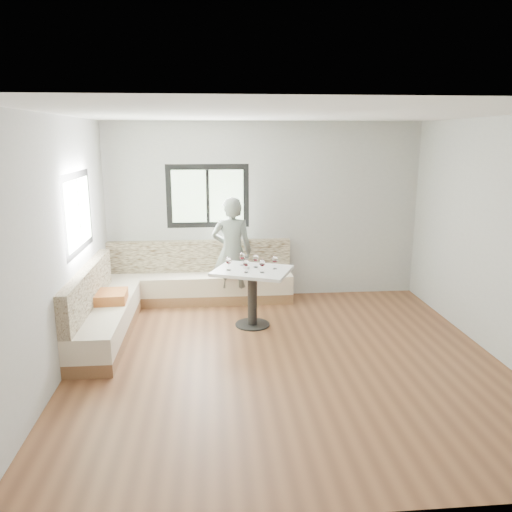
% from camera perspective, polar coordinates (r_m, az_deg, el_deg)
% --- Properties ---
extents(room, '(5.01, 5.01, 2.81)m').
position_cam_1_polar(room, '(5.64, 2.75, 1.66)').
color(room, brown).
rests_on(room, ground).
extents(banquette, '(2.90, 2.80, 0.95)m').
position_cam_1_polar(banquette, '(7.41, -10.73, -4.29)').
color(banquette, '#875F40').
rests_on(banquette, ground).
extents(table, '(1.20, 1.08, 0.81)m').
position_cam_1_polar(table, '(6.84, -0.42, -3.16)').
color(table, black).
rests_on(table, ground).
extents(person, '(0.65, 0.46, 1.69)m').
position_cam_1_polar(person, '(7.65, -2.77, 0.50)').
color(person, slate).
rests_on(person, ground).
extents(olive_ramekin, '(0.09, 0.09, 0.03)m').
position_cam_1_polar(olive_ramekin, '(6.81, -1.11, -1.30)').
color(olive_ramekin, white).
rests_on(olive_ramekin, table).
extents(wine_glass_a, '(0.08, 0.08, 0.18)m').
position_cam_1_polar(wine_glass_a, '(6.71, -3.16, -0.57)').
color(wine_glass_a, white).
rests_on(wine_glass_a, table).
extents(wine_glass_b, '(0.08, 0.08, 0.18)m').
position_cam_1_polar(wine_glass_b, '(6.59, -1.15, -0.83)').
color(wine_glass_b, white).
rests_on(wine_glass_b, table).
extents(wine_glass_c, '(0.08, 0.08, 0.18)m').
position_cam_1_polar(wine_glass_c, '(6.58, 0.71, -0.84)').
color(wine_glass_c, white).
rests_on(wine_glass_c, table).
extents(wine_glass_d, '(0.08, 0.08, 0.18)m').
position_cam_1_polar(wine_glass_d, '(6.85, -0.03, -0.26)').
color(wine_glass_d, white).
rests_on(wine_glass_d, table).
extents(wine_glass_e, '(0.08, 0.08, 0.18)m').
position_cam_1_polar(wine_glass_e, '(6.78, 2.18, -0.42)').
color(wine_glass_e, white).
rests_on(wine_glass_e, table).
extents(wine_glass_f, '(0.08, 0.08, 0.18)m').
position_cam_1_polar(wine_glass_f, '(6.96, -1.60, -0.05)').
color(wine_glass_f, white).
rests_on(wine_glass_f, table).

